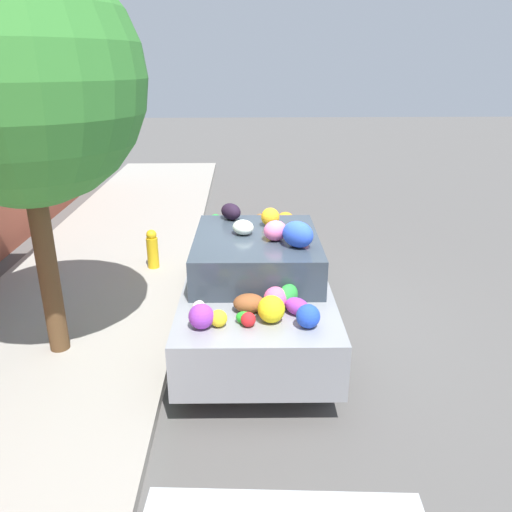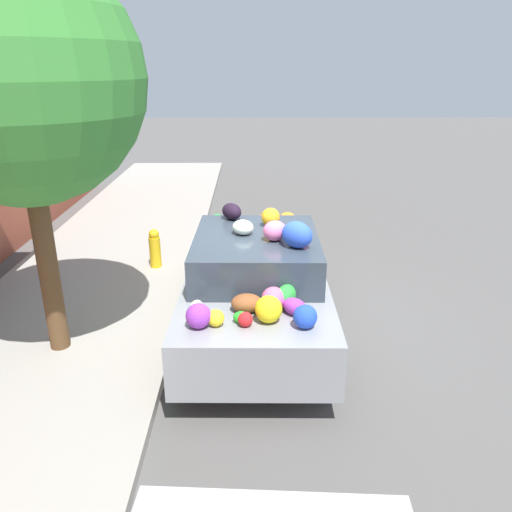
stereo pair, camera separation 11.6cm
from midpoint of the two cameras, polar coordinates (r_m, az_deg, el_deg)
ground_plane at (r=7.19m, az=0.47°, el=-8.21°), size 60.00×60.00×0.00m
sidewalk_curb at (r=7.61m, az=-20.50°, el=-7.37°), size 24.00×3.20×0.14m
street_tree at (r=6.08m, az=-25.08°, el=17.78°), size 2.71×2.71×4.60m
fire_hydrant at (r=8.96m, az=-11.12°, el=0.86°), size 0.20×0.20×0.70m
art_car at (r=6.82m, az=0.54°, el=-2.70°), size 4.23×1.91×1.77m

